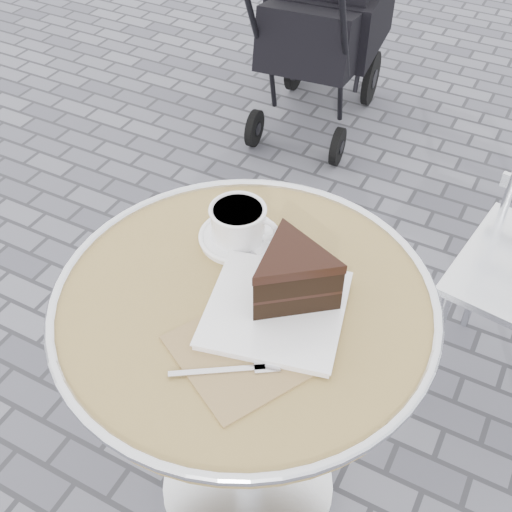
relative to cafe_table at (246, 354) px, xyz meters
The scene contains 5 objects.
ground 0.57m from the cafe_table, ahead, with size 80.00×80.00×0.00m, color slate.
cafe_table is the anchor object (origin of this frame).
cappuccino_set 0.26m from the cafe_table, 122.40° to the left, with size 0.18×0.16×0.08m.
cake_plate_set 0.24m from the cafe_table, 14.82° to the left, with size 0.30×0.39×0.13m.
baby_stroller 1.85m from the cafe_table, 108.37° to the left, with size 0.49×0.92×0.92m.
Camera 1 is at (0.39, -0.69, 1.60)m, focal length 45.00 mm.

